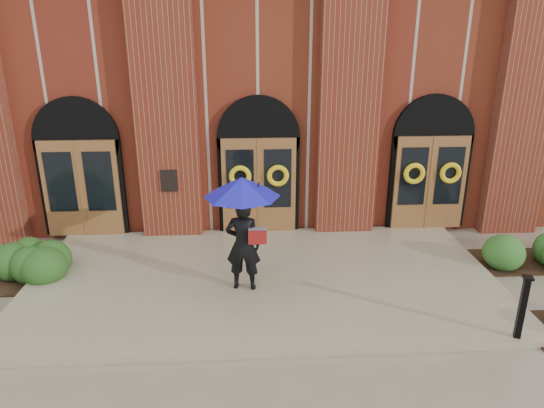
{
  "coord_description": "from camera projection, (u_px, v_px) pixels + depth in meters",
  "views": [
    {
      "loc": [
        -0.34,
        -9.25,
        5.12
      ],
      "look_at": [
        0.24,
        1.0,
        1.5
      ],
      "focal_mm": 32.0,
      "sensor_mm": 36.0,
      "label": 1
    }
  ],
  "objects": [
    {
      "name": "church_building",
      "position": [
        253.0,
        81.0,
        17.54
      ],
      "size": [
        16.2,
        12.53,
        7.0
      ],
      "color": "maroon",
      "rests_on": "ground"
    },
    {
      "name": "man_with_umbrella",
      "position": [
        243.0,
        212.0,
        9.49
      ],
      "size": [
        1.68,
        1.68,
        2.38
      ],
      "rotation": [
        0.0,
        0.0,
        3.01
      ],
      "color": "black",
      "rests_on": "landing"
    },
    {
      "name": "ground",
      "position": [
        263.0,
        285.0,
        10.43
      ],
      "size": [
        90.0,
        90.0,
        0.0
      ],
      "primitive_type": "plane",
      "color": "gray",
      "rests_on": "ground"
    },
    {
      "name": "metal_post",
      "position": [
        522.0,
        306.0,
        8.19
      ],
      "size": [
        0.19,
        0.19,
        1.17
      ],
      "rotation": [
        0.0,
        0.0,
        -0.25
      ],
      "color": "black",
      "rests_on": "landing"
    },
    {
      "name": "hedge_wall_left",
      "position": [
        17.0,
        265.0,
        10.49
      ],
      "size": [
        3.01,
        1.21,
        0.77
      ],
      "primitive_type": "ellipsoid",
      "color": "#214918",
      "rests_on": "ground"
    },
    {
      "name": "landing",
      "position": [
        263.0,
        279.0,
        10.54
      ],
      "size": [
        10.0,
        5.3,
        0.15
      ],
      "primitive_type": "cube",
      "color": "tan",
      "rests_on": "ground"
    }
  ]
}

